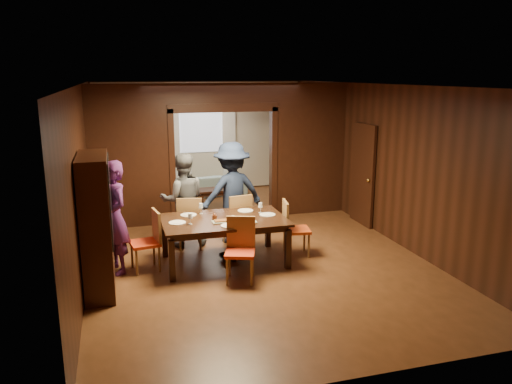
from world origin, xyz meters
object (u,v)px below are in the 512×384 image
object	(u,v)px
chair_far_l	(191,222)
hutch	(97,225)
chair_right	(297,228)
sofa	(210,185)
chair_left	(145,241)
person_purple	(114,218)
coffee_table	(213,197)
dining_table	(224,241)
chair_near	(240,251)
person_navy	(232,193)
chair_far_r	(237,219)
person_grey	(183,200)

from	to	relation	value
chair_far_l	hutch	world-z (taller)	hutch
chair_right	sofa	bearing A→B (deg)	16.75
chair_left	hutch	size ratio (longest dim) A/B	0.48
person_purple	coffee_table	distance (m)	4.34
dining_table	chair_far_l	bearing A→B (deg)	115.25
person_purple	sofa	world-z (taller)	person_purple
person_purple	chair_near	distance (m)	2.05
person_navy	chair_right	size ratio (longest dim) A/B	1.94
chair_left	chair_far_r	distance (m)	1.89
coffee_table	chair_near	xyz separation A→B (m)	(-0.48, -4.52, 0.28)
chair_far_r	hutch	size ratio (longest dim) A/B	0.48
chair_far_l	chair_near	bearing A→B (deg)	118.43
sofa	chair_left	size ratio (longest dim) A/B	1.89
coffee_table	person_grey	bearing A→B (deg)	-112.00
coffee_table	chair_right	size ratio (longest dim) A/B	0.82
person_purple	chair_far_r	xyz separation A→B (m)	(2.15, 0.77, -0.41)
sofa	dining_table	size ratio (longest dim) A/B	0.91
person_grey	person_navy	bearing A→B (deg)	178.67
person_grey	coffee_table	distance (m)	2.93
chair_far_l	chair_near	xyz separation A→B (m)	(0.49, -1.72, 0.00)
dining_table	chair_near	xyz separation A→B (m)	(0.07, -0.82, 0.10)
chair_far_r	person_grey	bearing A→B (deg)	-22.68
coffee_table	hutch	distance (m)	5.03
coffee_table	chair_far_l	bearing A→B (deg)	-109.01
person_grey	chair_near	bearing A→B (deg)	109.72
chair_far_l	chair_far_r	bearing A→B (deg)	-171.33
coffee_table	chair_far_l	size ratio (longest dim) A/B	0.82
person_purple	coffee_table	xyz separation A→B (m)	(2.28, 3.63, -0.70)
chair_far_l	chair_near	distance (m)	1.78
person_grey	chair_left	xyz separation A→B (m)	(-0.76, -1.04, -0.37)
dining_table	chair_right	size ratio (longest dim) A/B	2.08
person_purple	chair_left	world-z (taller)	person_purple
person_grey	sofa	world-z (taller)	person_grey
chair_right	hutch	distance (m)	3.35
person_grey	hutch	distance (m)	2.19
chair_right	chair_far_r	bearing A→B (deg)	55.63
person_grey	chair_far_r	distance (m)	1.04
chair_far_l	person_navy	bearing A→B (deg)	-160.00
dining_table	hutch	xyz separation A→B (m)	(-1.97, -0.58, 0.62)
coffee_table	chair_right	distance (m)	3.78
chair_far_r	chair_left	bearing A→B (deg)	15.93
sofa	person_navy	bearing A→B (deg)	80.62
chair_right	chair_near	xyz separation A→B (m)	(-1.22, -0.83, 0.00)
person_grey	coffee_table	bearing A→B (deg)	-109.77
person_grey	chair_right	world-z (taller)	person_grey
person_grey	person_navy	size ratio (longest dim) A/B	0.91
hutch	chair_far_r	bearing A→B (deg)	30.79
sofa	chair_far_l	size ratio (longest dim) A/B	1.89
sofa	coffee_table	xyz separation A→B (m)	(-0.12, -1.06, -0.07)
chair_left	chair_far_r	bearing A→B (deg)	106.29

